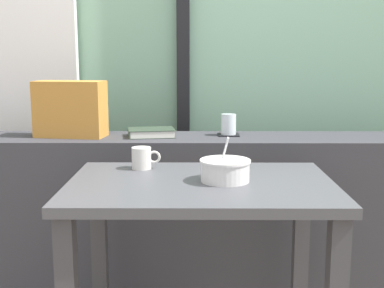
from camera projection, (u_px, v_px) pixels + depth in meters
outdoor_backdrop at (201, 12)px, 2.80m from camera, size 4.80×0.08×2.80m
curtain_left_panel at (25, 39)px, 2.74m from camera, size 0.56×0.06×2.50m
window_divider_post at (183, 30)px, 2.75m from camera, size 0.07×0.05×2.60m
dark_console_ledge at (202, 217)px, 2.45m from camera, size 2.80×0.35×0.79m
breakfast_table at (201, 219)px, 1.81m from camera, size 0.94×0.63×0.73m
coaster_square at (228, 135)px, 2.42m from camera, size 0.10×0.10×0.00m
juice_glass at (229, 125)px, 2.41m from camera, size 0.07×0.07×0.10m
closed_book at (151, 133)px, 2.39m from camera, size 0.24×0.18×0.04m
throw_pillow at (70, 109)px, 2.36m from camera, size 0.34×0.19×0.26m
soup_bowl at (225, 171)px, 1.78m from camera, size 0.18×0.18×0.16m
fork_utensil at (215, 166)px, 2.01m from camera, size 0.02×0.17×0.01m
ceramic_mug at (142, 158)px, 1.98m from camera, size 0.11×0.08×0.08m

